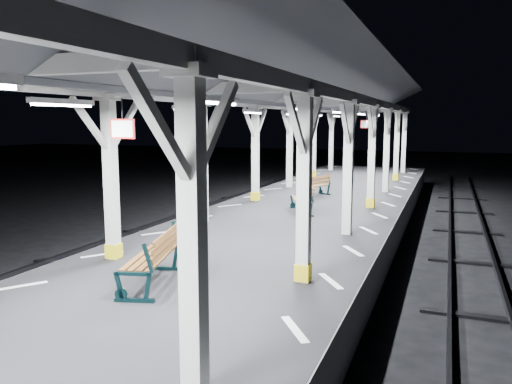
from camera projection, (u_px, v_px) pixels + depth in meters
The scene contains 8 objects.
ground at pixel (143, 367), 7.78m from camera, with size 120.00×120.00×0.00m, color black.
platform at pixel (142, 336), 7.71m from camera, with size 6.00×50.00×1.00m, color black.
hazard_stripes_left at pixel (19, 286), 8.51m from camera, with size 1.00×48.00×0.01m, color silver.
hazard_stripes_right at pixel (295, 329), 6.76m from camera, with size 1.00×48.00×0.01m, color silver.
canopy at pixel (133, 68), 7.12m from camera, with size 5.40×49.00×4.65m.
bench_mid at pixel (156, 256), 8.53m from camera, with size 1.11×1.88×0.96m.
bench_far at pixel (304, 198), 15.37m from camera, with size 1.12×1.64×0.84m.
bench_extra at pixel (316, 185), 18.58m from camera, with size 1.02×1.56×0.80m.
Camera 1 is at (4.28, -6.19, 3.80)m, focal length 35.00 mm.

